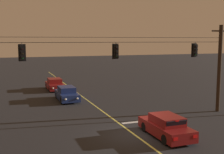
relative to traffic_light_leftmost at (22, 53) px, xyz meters
name	(u,v)px	position (x,y,z in m)	size (l,w,h in m)	color
ground_plane	(133,134)	(6.57, -3.03, -5.24)	(180.00, 180.00, 0.00)	black
lane_centre_stripe	(94,105)	(6.57, 6.02, -5.24)	(0.14, 60.00, 0.01)	#D1C64C
stop_bar_paint	(143,121)	(8.47, -0.58, -5.24)	(3.40, 0.36, 0.01)	silver
signal_span_assembly	(117,71)	(6.57, 0.02, -1.44)	(20.33, 0.32, 7.30)	#2D2116
traffic_light_leftmost	(22,53)	(0.00, 0.00, 0.00)	(0.48, 0.41, 1.22)	black
traffic_light_left_inner	(116,51)	(6.51, 0.00, 0.00)	(0.48, 0.41, 1.22)	black
traffic_light_centre	(195,50)	(13.33, 0.00, 0.00)	(0.48, 0.41, 1.22)	black
car_waiting_near_lane	(166,127)	(8.27, -4.22, -4.60)	(1.80, 4.33, 1.39)	maroon
car_oncoming_lead	(67,94)	(4.63, 8.94, -4.60)	(1.80, 4.42, 1.39)	navy
car_oncoming_trailing	(55,85)	(4.49, 15.66, -4.60)	(1.80, 4.42, 1.39)	maroon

